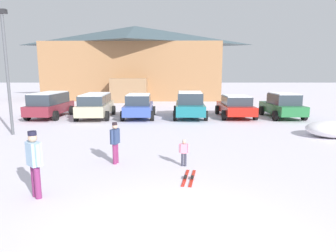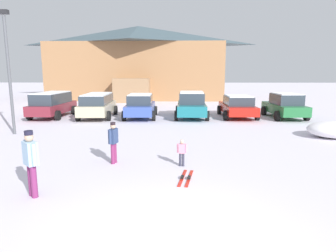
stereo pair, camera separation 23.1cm
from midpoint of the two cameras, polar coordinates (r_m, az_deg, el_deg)
The scene contains 14 objects.
ground at distance 5.81m, azimuth 1.62°, elevation -21.49°, with size 160.00×160.00×0.00m, color silver.
ski_lodge at distance 36.21m, azimuth -5.41°, elevation 12.04°, with size 19.59×12.11×8.25m.
parked_maroon_van at distance 21.71m, azimuth -20.90°, elevation 3.97°, with size 2.22×4.48×1.70m.
parked_beige_suv at distance 20.63m, azimuth -12.94°, elevation 4.00°, with size 2.26×4.72×1.62m.
parked_blue_hatchback at distance 20.04m, azimuth -4.93°, elevation 3.85°, with size 2.13×4.14×1.61m.
parked_teal_hatchback at distance 20.16m, azimuth 4.81°, elevation 4.06°, with size 2.30×4.56×1.75m.
parked_red_sedan at distance 20.80m, azimuth 13.41°, elevation 3.72°, with size 2.24×4.42×1.49m.
parked_green_coupe at distance 21.41m, azimuth 21.67°, elevation 3.62°, with size 2.22×4.10×1.66m.
skier_child_in_pink_snowsuit at distance 9.80m, azimuth 3.32°, elevation -4.82°, with size 0.33×0.16×0.89m.
skier_adult_in_blue_parka at distance 8.01m, azimuth -23.93°, elevation -5.92°, with size 0.47×0.47×1.67m.
skier_teen_in_navy_coat at distance 10.17m, azimuth -9.72°, elevation -2.70°, with size 0.29×0.50×1.41m.
pair_of_skis at distance 8.84m, azimuth 4.16°, elevation -9.81°, with size 0.53×1.43×0.08m.
lamp_post at distance 16.39m, azimuth -27.75°, elevation 9.97°, with size 0.44×0.24×5.88m.
plowed_snow_pile at distance 16.14m, azimuth 29.51°, elevation -0.61°, with size 2.50×2.00×0.75m, color white.
Camera 2 is at (0.05, -4.93, 3.06)m, focal length 32.00 mm.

